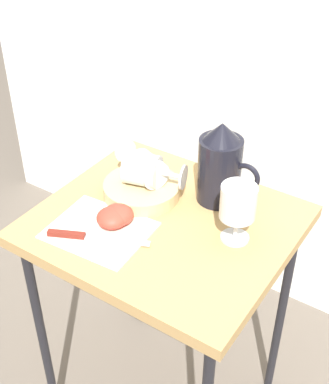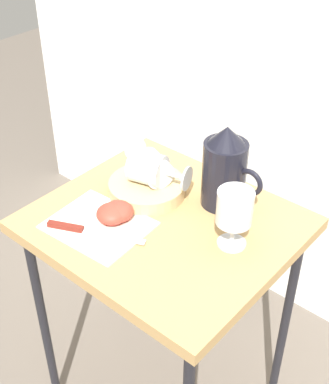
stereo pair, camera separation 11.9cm
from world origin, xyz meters
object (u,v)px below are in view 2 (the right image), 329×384
object	(u,v)px
wine_glass_upright	(235,210)
wine_glass_tipped_near	(149,169)
pitcher	(225,173)
wine_glass_tipped_far	(152,167)
basket_tray	(147,188)
apple_half_left	(118,211)
apple_half_right	(112,214)
knife	(81,230)
table	(165,242)

from	to	relation	value
wine_glass_upright	wine_glass_tipped_near	size ratio (longest dim) A/B	0.87
pitcher	wine_glass_tipped_far	size ratio (longest dim) A/B	1.29
pitcher	wine_glass_tipped_near	size ratio (longest dim) A/B	1.31
basket_tray	wine_glass_upright	bearing A→B (deg)	-4.03
apple_half_left	wine_glass_upright	bearing A→B (deg)	22.01
apple_half_left	apple_half_right	distance (m)	0.02
wine_glass_upright	apple_half_left	bearing A→B (deg)	-157.99
pitcher	apple_half_right	xyz separation A→B (m)	(-0.15, -0.23, -0.06)
apple_half_left	basket_tray	bearing A→B (deg)	98.67
knife	apple_half_right	bearing A→B (deg)	70.71
apple_half_right	knife	xyz separation A→B (m)	(-0.03, -0.07, -0.02)
knife	wine_glass_tipped_far	bearing A→B (deg)	86.36
basket_tray	pitcher	world-z (taller)	pitcher
pitcher	apple_half_right	size ratio (longest dim) A/B	2.85
wine_glass_tipped_near	table	bearing A→B (deg)	-30.07
wine_glass_upright	wine_glass_tipped_near	bearing A→B (deg)	174.94
knife	wine_glass_tipped_near	bearing A→B (deg)	85.41
pitcher	wine_glass_upright	size ratio (longest dim) A/B	1.50
pitcher	wine_glass_tipped_far	distance (m)	0.18
wine_glass_upright	wine_glass_tipped_near	distance (m)	0.26
pitcher	knife	distance (m)	0.35
basket_tray	pitcher	bearing A→B (deg)	29.36
table	wine_glass_tipped_near	distance (m)	0.18
wine_glass_tipped_far	apple_half_right	xyz separation A→B (m)	(0.01, -0.15, -0.05)
wine_glass_upright	knife	world-z (taller)	wine_glass_upright
pitcher	apple_half_right	distance (m)	0.28
basket_tray	knife	bearing A→B (deg)	-93.21
wine_glass_upright	knife	xyz separation A→B (m)	(-0.28, -0.19, -0.08)
pitcher	apple_half_left	world-z (taller)	pitcher
table	apple_half_right	world-z (taller)	apple_half_right
table	basket_tray	size ratio (longest dim) A/B	3.68
basket_tray	apple_half_right	distance (m)	0.13
table	knife	world-z (taller)	knife
wine_glass_upright	wine_glass_tipped_far	size ratio (longest dim) A/B	0.87
apple_half_right	knife	distance (m)	0.08
wine_glass_tipped_near	knife	size ratio (longest dim) A/B	0.74
table	pitcher	world-z (taller)	pitcher
wine_glass_tipped_near	wine_glass_tipped_far	size ratio (longest dim) A/B	0.99
wine_glass_upright	apple_half_right	size ratio (longest dim) A/B	1.91
apple_half_left	knife	xyz separation A→B (m)	(-0.03, -0.09, -0.02)
wine_glass_upright	apple_half_right	xyz separation A→B (m)	(-0.25, -0.12, -0.07)
basket_tray	pitcher	distance (m)	0.20
table	wine_glass_upright	xyz separation A→B (m)	(0.17, 0.03, 0.16)
wine_glass_upright	knife	bearing A→B (deg)	-145.87
table	pitcher	size ratio (longest dim) A/B	3.34
apple_half_left	apple_half_right	size ratio (longest dim) A/B	1.00
wine_glass_tipped_far	apple_half_left	size ratio (longest dim) A/B	2.21
wine_glass_tipped_far	apple_half_left	bearing A→B (deg)	-83.59
table	wine_glass_tipped_far	size ratio (longest dim) A/B	4.32
wine_glass_tipped_far	pitcher	bearing A→B (deg)	24.62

